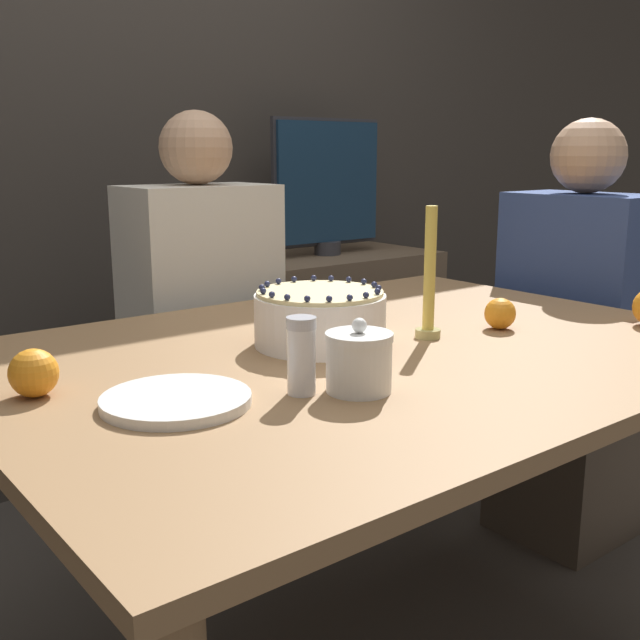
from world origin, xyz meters
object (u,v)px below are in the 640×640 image
(sugar_shaker, at_px, (301,355))
(person_man_blue_shirt, at_px, (204,367))
(sugar_bowl, at_px, (359,362))
(cake, at_px, (320,318))
(candle, at_px, (429,286))
(tv_monitor, at_px, (327,185))
(person_woman_floral, at_px, (572,362))

(sugar_shaker, height_order, person_man_blue_shirt, person_man_blue_shirt)
(sugar_bowl, distance_m, sugar_shaker, 0.09)
(sugar_bowl, bearing_deg, cake, 63.52)
(candle, height_order, person_man_blue_shirt, person_man_blue_shirt)
(sugar_shaker, xyz_separation_m, tv_monitor, (1.09, 1.29, 0.19))
(candle, distance_m, tv_monitor, 1.34)
(sugar_shaker, bearing_deg, candle, 17.18)
(person_woman_floral, relative_size, tv_monitor, 2.44)
(person_woman_floral, distance_m, tv_monitor, 1.11)
(candle, bearing_deg, cake, 156.43)
(person_woman_floral, bearing_deg, person_man_blue_shirt, 55.57)
(sugar_bowl, bearing_deg, sugar_shaker, 149.76)
(person_man_blue_shirt, bearing_deg, candle, 97.30)
(cake, bearing_deg, candle, -23.57)
(person_man_blue_shirt, bearing_deg, sugar_bowl, 75.36)
(cake, relative_size, tv_monitor, 0.52)
(sugar_shaker, height_order, candle, candle)
(cake, height_order, candle, candle)
(sugar_bowl, distance_m, tv_monitor, 1.68)
(sugar_bowl, bearing_deg, person_woman_floral, 16.59)
(tv_monitor, bearing_deg, sugar_shaker, -130.21)
(person_woman_floral, bearing_deg, tv_monitor, 6.39)
(sugar_bowl, relative_size, tv_monitor, 0.24)
(candle, relative_size, person_woman_floral, 0.22)
(candle, bearing_deg, tv_monitor, 60.01)
(tv_monitor, bearing_deg, person_woman_floral, -83.61)
(tv_monitor, bearing_deg, sugar_bowl, -127.14)
(cake, distance_m, person_woman_floral, 1.03)
(cake, xyz_separation_m, person_woman_floral, (0.99, 0.07, -0.28))
(sugar_bowl, xyz_separation_m, tv_monitor, (1.01, 1.33, 0.20))
(sugar_shaker, relative_size, candle, 0.46)
(sugar_bowl, distance_m, person_man_blue_shirt, 1.00)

